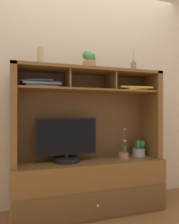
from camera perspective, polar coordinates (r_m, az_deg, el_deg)
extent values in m
cube|color=brown|center=(2.47, 0.00, -24.88)|extent=(6.00, 6.00, 0.02)
cube|color=beige|center=(2.53, -1.88, 8.38)|extent=(6.00, 0.02, 2.80)
cube|color=brown|center=(2.37, 0.00, -18.89)|extent=(1.56, 0.47, 0.53)
cube|color=brown|center=(2.20, 2.12, -23.59)|extent=(1.49, 0.01, 0.26)
sphere|color=silver|center=(2.19, 2.23, -23.70)|extent=(0.02, 0.02, 0.02)
cube|color=brown|center=(2.14, -19.44, -0.78)|extent=(0.06, 0.37, 0.95)
cube|color=brown|center=(2.58, 16.00, -0.67)|extent=(0.06, 0.37, 0.95)
cube|color=brown|center=(2.41, -1.28, -1.07)|extent=(1.50, 0.02, 0.92)
cube|color=brown|center=(2.29, 0.00, 10.86)|extent=(1.56, 0.37, 0.03)
cube|color=brown|center=(2.26, 0.00, 5.73)|extent=(1.44, 0.33, 0.02)
cube|color=brown|center=(2.21, -5.98, 8.48)|extent=(0.02, 0.31, 0.18)
cube|color=brown|center=(2.36, 5.60, 7.94)|extent=(0.02, 0.31, 0.18)
cylinder|color=black|center=(2.24, -6.09, -12.50)|extent=(0.27, 0.27, 0.04)
cylinder|color=black|center=(2.23, -6.09, -11.58)|extent=(0.04, 0.04, 0.03)
cube|color=black|center=(2.20, -6.09, -6.42)|extent=(0.62, 0.03, 0.37)
cube|color=black|center=(2.18, -6.00, -6.47)|extent=(0.59, 0.00, 0.34)
cylinder|color=#A96950|center=(2.42, 9.05, -11.33)|extent=(0.11, 0.11, 0.06)
cylinder|color=#A96950|center=(2.42, 9.05, -11.96)|extent=(0.12, 0.12, 0.01)
cylinder|color=#4C6B38|center=(2.39, 9.04, -7.61)|extent=(0.02, 0.01, 0.25)
sphere|color=#CF71B8|center=(2.39, 9.41, -7.60)|extent=(0.03, 0.03, 0.03)
sphere|color=#CF71B8|center=(2.37, 9.43, -4.58)|extent=(0.02, 0.02, 0.02)
ellipsoid|color=#419540|center=(2.40, 9.53, -9.90)|extent=(0.06, 0.07, 0.11)
ellipsoid|color=#419540|center=(2.42, 9.32, -9.83)|extent=(0.05, 0.06, 0.13)
cylinder|color=#909B9D|center=(2.56, 12.98, -10.38)|extent=(0.14, 0.14, 0.09)
cylinder|color=#909B9D|center=(2.57, 12.98, -11.26)|extent=(0.16, 0.16, 0.01)
ellipsoid|color=#296732|center=(2.56, 13.81, -8.34)|extent=(0.08, 0.07, 0.09)
ellipsoid|color=#296732|center=(2.56, 12.50, -8.83)|extent=(0.05, 0.07, 0.14)
ellipsoid|color=#296732|center=(2.50, 12.81, -8.39)|extent=(0.05, 0.05, 0.11)
cube|color=beige|center=(2.16, -12.59, 6.46)|extent=(0.31, 0.18, 0.02)
cube|color=#315275|center=(2.18, -12.78, 6.81)|extent=(0.35, 0.25, 0.02)
cube|color=gray|center=(2.18, -12.69, 7.26)|extent=(0.37, 0.24, 0.02)
cube|color=#2A5579|center=(2.18, -13.05, 7.69)|extent=(0.36, 0.18, 0.01)
cube|color=#36488A|center=(2.19, -12.78, 7.99)|extent=(0.27, 0.26, 0.01)
cube|color=gold|center=(2.42, 11.41, 5.80)|extent=(0.27, 0.24, 0.02)
cube|color=#B8922A|center=(2.43, 11.38, 6.21)|extent=(0.38, 0.27, 0.02)
cylinder|color=#886F4E|center=(2.48, 11.60, 11.54)|extent=(0.06, 0.06, 0.10)
cylinder|color=#886F4E|center=(2.49, 11.59, 12.90)|extent=(0.03, 0.03, 0.02)
cylinder|color=tan|center=(2.51, 11.68, 14.33)|extent=(0.00, 0.03, 0.15)
cylinder|color=tan|center=(2.51, 11.57, 14.32)|extent=(0.03, 0.01, 0.15)
cylinder|color=tan|center=(2.51, 11.50, 14.34)|extent=(0.02, 0.03, 0.15)
cylinder|color=tan|center=(2.51, 11.55, 14.36)|extent=(0.01, 0.01, 0.15)
cylinder|color=tan|center=(2.51, 11.66, 14.35)|extent=(0.01, 0.01, 0.15)
cylinder|color=#B07143|center=(2.30, -0.02, 12.29)|extent=(0.14, 0.14, 0.09)
cylinder|color=#B07143|center=(2.30, -0.02, 11.31)|extent=(0.16, 0.16, 0.01)
ellipsoid|color=#3B8246|center=(2.33, 0.85, 14.21)|extent=(0.06, 0.07, 0.10)
ellipsoid|color=#3B8246|center=(2.36, -0.06, 15.09)|extent=(0.06, 0.07, 0.06)
ellipsoid|color=#3B8246|center=(2.34, -0.95, 14.89)|extent=(0.08, 0.06, 0.09)
ellipsoid|color=#3B8246|center=(2.30, -0.44, 14.53)|extent=(0.04, 0.07, 0.09)
ellipsoid|color=#3B8246|center=(2.31, 0.22, 14.32)|extent=(0.07, 0.08, 0.11)
cylinder|color=tan|center=(2.23, -12.99, 13.96)|extent=(0.06, 0.06, 0.18)
torus|color=tan|center=(2.26, -12.99, 16.35)|extent=(0.06, 0.06, 0.01)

